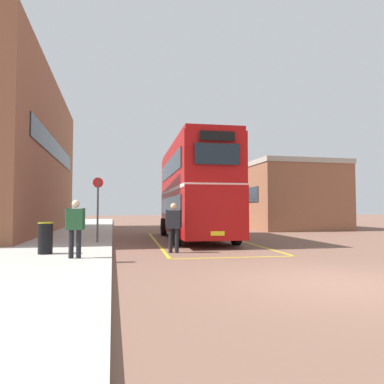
% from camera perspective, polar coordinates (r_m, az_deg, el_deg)
% --- Properties ---
extents(ground_plane, '(135.60, 135.60, 0.00)m').
position_cam_1_polar(ground_plane, '(21.61, -0.47, -6.80)').
color(ground_plane, brown).
extents(sidewalk_left, '(4.00, 57.60, 0.14)m').
position_cam_1_polar(sidewalk_left, '(23.62, -17.45, -6.16)').
color(sidewalk_left, '#B2ADA3').
rests_on(sidewalk_left, ground).
extents(depot_building_right, '(6.76, 12.73, 5.09)m').
position_cam_1_polar(depot_building_right, '(31.25, 12.71, -0.81)').
color(depot_building_right, brown).
rests_on(depot_building_right, ground).
extents(double_decker_bus, '(3.15, 9.84, 4.75)m').
position_cam_1_polar(double_decker_bus, '(18.13, 0.37, 0.36)').
color(double_decker_bus, black).
rests_on(double_decker_bus, ground).
extents(single_deck_bus, '(2.76, 8.75, 3.02)m').
position_cam_1_polar(single_deck_bus, '(37.84, -2.10, -2.58)').
color(single_deck_bus, black).
rests_on(single_deck_bus, ground).
extents(pedestrian_boarding, '(0.55, 0.38, 1.75)m').
position_cam_1_polar(pedestrian_boarding, '(12.65, -2.93, -5.07)').
color(pedestrian_boarding, black).
rests_on(pedestrian_boarding, ground).
extents(pedestrian_waiting_near, '(0.55, 0.30, 1.65)m').
position_cam_1_polar(pedestrian_waiting_near, '(10.75, -18.09, -4.96)').
color(pedestrian_waiting_near, black).
rests_on(pedestrian_waiting_near, sidewalk_left).
extents(litter_bin, '(0.46, 0.46, 0.98)m').
position_cam_1_polar(litter_bin, '(12.13, -22.30, -6.79)').
color(litter_bin, black).
rests_on(litter_bin, sidewalk_left).
extents(bus_stop_sign, '(0.44, 0.08, 2.74)m').
position_cam_1_polar(bus_stop_sign, '(15.71, -14.77, -1.73)').
color(bus_stop_sign, '#4C4C51').
rests_on(bus_stop_sign, sidewalk_left).
extents(bay_marking_yellow, '(4.72, 11.92, 0.01)m').
position_cam_1_polar(bay_marking_yellow, '(16.36, 1.70, -8.10)').
color(bay_marking_yellow, gold).
rests_on(bay_marking_yellow, ground).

